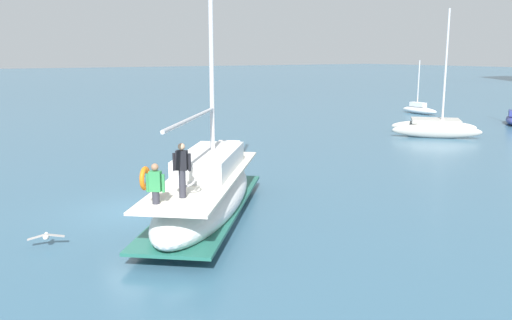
# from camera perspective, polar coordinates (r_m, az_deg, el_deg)

# --- Properties ---
(ground_plane) EXTENTS (400.00, 400.00, 0.00)m
(ground_plane) POSITION_cam_1_polar(r_m,az_deg,el_deg) (19.78, -12.13, -5.31)
(ground_plane) COLOR #38607A
(main_sailboat) EXTENTS (8.92, 7.97, 12.61)m
(main_sailboat) POSITION_cam_1_polar(r_m,az_deg,el_deg) (18.54, -5.24, -3.30)
(main_sailboat) COLOR white
(main_sailboat) RESTS_ON ground
(moored_catamaran) EXTENTS (5.98, 5.99, 8.38)m
(moored_catamaran) POSITION_cam_1_polar(r_m,az_deg,el_deg) (38.86, 18.30, 3.39)
(moored_catamaran) COLOR #B7B2A8
(moored_catamaran) RESTS_ON ground
(moored_cutter_left) EXTENTS (3.99, 1.00, 4.88)m
(moored_cutter_left) POSITION_cam_1_polar(r_m,az_deg,el_deg) (52.70, 16.75, 5.14)
(moored_cutter_left) COLOR silver
(moored_cutter_left) RESTS_ON ground
(seagull) EXTENTS (0.48, 1.02, 0.17)m
(seagull) POSITION_cam_1_polar(r_m,az_deg,el_deg) (17.03, -21.17, -7.49)
(seagull) COLOR silver
(seagull) RESTS_ON ground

